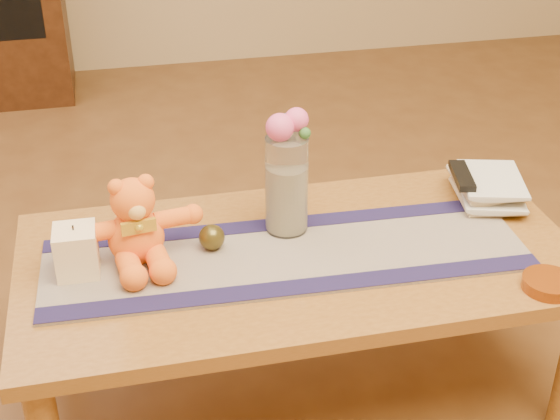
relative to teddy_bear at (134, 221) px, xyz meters
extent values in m
plane|color=brown|center=(0.40, -0.06, -0.56)|extent=(5.50, 5.50, 0.00)
cube|color=brown|center=(0.40, -0.06, -0.13)|extent=(1.40, 0.70, 0.04)
cylinder|color=brown|center=(-0.24, 0.23, -0.36)|extent=(0.07, 0.07, 0.41)
cylinder|color=brown|center=(1.04, 0.23, -0.36)|extent=(0.07, 0.07, 0.41)
cube|color=#201B4D|center=(0.36, -0.07, -0.11)|extent=(1.21, 0.39, 0.01)
cube|color=#1A1540|center=(0.36, -0.21, -0.10)|extent=(1.20, 0.10, 0.00)
cube|color=#1A1540|center=(0.37, 0.08, -0.10)|extent=(1.20, 0.10, 0.00)
cube|color=#FFE4BB|center=(-0.14, -0.03, -0.05)|extent=(0.10, 0.10, 0.12)
cylinder|color=black|center=(-0.14, -0.03, 0.02)|extent=(0.00, 0.00, 0.01)
cylinder|color=silver|center=(0.39, 0.05, 0.02)|extent=(0.11, 0.11, 0.26)
cylinder|color=beige|center=(0.39, 0.05, -0.01)|extent=(0.09, 0.09, 0.18)
sphere|color=#E95296|center=(0.37, 0.04, 0.19)|extent=(0.07, 0.07, 0.07)
sphere|color=#E95296|center=(0.41, 0.06, 0.20)|extent=(0.06, 0.06, 0.06)
sphere|color=#4C66A4|center=(0.40, 0.09, 0.18)|extent=(0.04, 0.04, 0.04)
sphere|color=#4C66A4|center=(0.36, 0.07, 0.17)|extent=(0.04, 0.04, 0.04)
sphere|color=#33662D|center=(0.43, 0.03, 0.17)|extent=(0.03, 0.03, 0.03)
sphere|color=#453C17|center=(0.18, 0.00, -0.07)|extent=(0.08, 0.08, 0.07)
imported|color=beige|center=(0.90, 0.10, -0.10)|extent=(0.20, 0.25, 0.02)
imported|color=beige|center=(0.90, 0.10, -0.08)|extent=(0.22, 0.26, 0.02)
imported|color=beige|center=(0.89, 0.11, -0.07)|extent=(0.19, 0.24, 0.02)
imported|color=beige|center=(0.90, 0.10, -0.05)|extent=(0.22, 0.26, 0.02)
cube|color=black|center=(0.89, 0.09, -0.03)|extent=(0.08, 0.17, 0.02)
cylinder|color=#BF5914|center=(0.93, -0.34, -0.10)|extent=(0.15, 0.15, 0.03)
camera|label=1|loc=(-0.02, -1.68, 0.97)|focal=50.85mm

